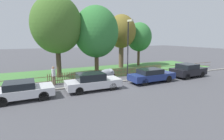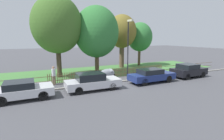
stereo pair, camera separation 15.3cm
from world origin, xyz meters
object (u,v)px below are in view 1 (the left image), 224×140
parked_car_silver_hatchback (22,90)px  parked_car_black_saloon (93,81)px  covered_motorcycle (107,73)px  parked_car_red_compact (188,70)px  tree_behind_motorcycle (96,32)px  tree_nearest_kerb (57,25)px  street_lamp (128,43)px  parked_car_navy_estate (151,75)px  tree_far_left (139,37)px  pedestrian_near_fence (54,75)px  tree_mid_park (121,32)px

parked_car_silver_hatchback → parked_car_black_saloon: size_ratio=0.88×
parked_car_black_saloon → covered_motorcycle: bearing=47.2°
parked_car_silver_hatchback → covered_motorcycle: size_ratio=2.09×
parked_car_red_compact → tree_behind_motorcycle: size_ratio=0.50×
tree_nearest_kerb → street_lamp: (5.90, -4.31, -1.79)m
parked_car_navy_estate → tree_nearest_kerb: tree_nearest_kerb is taller
parked_car_silver_hatchback → tree_far_left: bearing=29.9°
covered_motorcycle → tree_far_left: bearing=34.3°
tree_nearest_kerb → street_lamp: size_ratio=1.45×
covered_motorcycle → tree_nearest_kerb: size_ratio=0.22×
parked_car_navy_estate → parked_car_red_compact: parked_car_red_compact is taller
street_lamp → parked_car_silver_hatchback: bearing=-169.7°
parked_car_black_saloon → parked_car_red_compact: (10.74, 0.06, 0.03)m
parked_car_navy_estate → street_lamp: size_ratio=0.77×
parked_car_black_saloon → covered_motorcycle: 3.48m
parked_car_navy_estate → tree_far_left: size_ratio=0.70×
parked_car_navy_estate → tree_nearest_kerb: (-7.43, 6.01, 4.75)m
parked_car_red_compact → pedestrian_near_fence: 13.64m
tree_behind_motorcycle → parked_car_red_compact: bearing=-35.1°
tree_nearest_kerb → pedestrian_near_fence: size_ratio=5.01×
parked_car_black_saloon → street_lamp: bearing=22.1°
parked_car_red_compact → tree_far_left: 9.67m
parked_car_silver_hatchback → covered_motorcycle: parked_car_silver_hatchback is taller
tree_mid_park → parked_car_navy_estate: bearing=-99.7°
parked_car_navy_estate → tree_mid_park: size_ratio=0.62×
tree_far_left → pedestrian_near_fence: size_ratio=3.81×
parked_car_black_saloon → tree_far_left: (10.56, 9.08, 3.52)m
tree_nearest_kerb → tree_mid_park: (8.90, 2.58, -0.51)m
tree_mid_park → street_lamp: bearing=-113.5°
tree_mid_park → street_lamp: size_ratio=1.25×
parked_car_black_saloon → parked_car_silver_hatchback: bearing=-178.1°
parked_car_red_compact → tree_mid_park: 10.06m
parked_car_black_saloon → tree_mid_park: (7.25, 8.51, 4.22)m
tree_nearest_kerb → parked_car_silver_hatchback: bearing=-119.4°
parked_car_black_saloon → tree_behind_motorcycle: bearing=67.4°
tree_nearest_kerb → street_lamp: 7.52m
tree_behind_motorcycle → parked_car_silver_hatchback: bearing=-142.3°
parked_car_red_compact → parked_car_silver_hatchback: bearing=178.3°
street_lamp → parked_car_navy_estate: bearing=-47.9°
tree_nearest_kerb → tree_far_left: 12.66m
parked_car_black_saloon → tree_mid_park: size_ratio=0.61×
tree_nearest_kerb → pedestrian_near_fence: (-0.94, -2.99, -4.49)m
parked_car_navy_estate → covered_motorcycle: (-3.37, 2.58, 0.00)m
tree_nearest_kerb → street_lamp: bearing=-36.2°
parked_car_silver_hatchback → parked_car_black_saloon: parked_car_black_saloon is taller
parked_car_black_saloon → parked_car_red_compact: bearing=1.5°
parked_car_silver_hatchback → pedestrian_near_fence: size_ratio=2.33×
parked_car_black_saloon → parked_car_navy_estate: (5.79, -0.08, -0.02)m
tree_behind_motorcycle → tree_far_left: tree_behind_motorcycle is taller
parked_car_silver_hatchback → parked_car_red_compact: bearing=-0.0°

